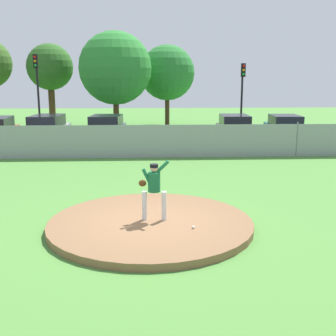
{
  "coord_description": "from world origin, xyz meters",
  "views": [
    {
      "loc": [
        -0.08,
        -10.54,
        3.83
      ],
      "look_at": [
        0.53,
        1.33,
        1.31
      ],
      "focal_mm": 45.14,
      "sensor_mm": 36.0,
      "label": 1
    }
  ],
  "objects_px": {
    "parked_car_charcoal": "(234,130)",
    "traffic_light_near": "(37,81)",
    "parked_car_teal": "(285,129)",
    "pitcher_youth": "(154,186)",
    "traffic_light_far": "(242,86)",
    "baseball": "(193,227)",
    "parked_car_silver": "(47,131)",
    "parked_car_slate": "(106,131)"
  },
  "relations": [
    {
      "from": "parked_car_silver",
      "to": "traffic_light_near",
      "type": "distance_m",
      "value": 5.34
    },
    {
      "from": "parked_car_charcoal",
      "to": "traffic_light_near",
      "type": "distance_m",
      "value": 13.59
    },
    {
      "from": "parked_car_teal",
      "to": "traffic_light_near",
      "type": "height_order",
      "value": "traffic_light_near"
    },
    {
      "from": "parked_car_slate",
      "to": "traffic_light_near",
      "type": "xyz_separation_m",
      "value": [
        -4.95,
        4.35,
        2.84
      ]
    },
    {
      "from": "parked_car_teal",
      "to": "parked_car_charcoal",
      "type": "distance_m",
      "value": 3.09
    },
    {
      "from": "parked_car_silver",
      "to": "traffic_light_near",
      "type": "bearing_deg",
      "value": 109.11
    },
    {
      "from": "parked_car_silver",
      "to": "parked_car_charcoal",
      "type": "bearing_deg",
      "value": 0.95
    },
    {
      "from": "pitcher_youth",
      "to": "traffic_light_far",
      "type": "distance_m",
      "value": 19.72
    },
    {
      "from": "parked_car_slate",
      "to": "traffic_light_far",
      "type": "relative_size",
      "value": 0.89
    },
    {
      "from": "baseball",
      "to": "traffic_light_far",
      "type": "relative_size",
      "value": 0.02
    },
    {
      "from": "pitcher_youth",
      "to": "traffic_light_far",
      "type": "relative_size",
      "value": 0.33
    },
    {
      "from": "baseball",
      "to": "parked_car_teal",
      "type": "height_order",
      "value": "parked_car_teal"
    },
    {
      "from": "traffic_light_near",
      "to": "pitcher_youth",
      "type": "bearing_deg",
      "value": -68.25
    },
    {
      "from": "parked_car_teal",
      "to": "parked_car_silver",
      "type": "xyz_separation_m",
      "value": [
        -14.25,
        -0.15,
        0.04
      ]
    },
    {
      "from": "traffic_light_far",
      "to": "pitcher_youth",
      "type": "bearing_deg",
      "value": -109.14
    },
    {
      "from": "parked_car_teal",
      "to": "parked_car_silver",
      "type": "height_order",
      "value": "parked_car_silver"
    },
    {
      "from": "parked_car_teal",
      "to": "traffic_light_near",
      "type": "bearing_deg",
      "value": 165.27
    },
    {
      "from": "parked_car_teal",
      "to": "parked_car_charcoal",
      "type": "relative_size",
      "value": 0.97
    },
    {
      "from": "baseball",
      "to": "pitcher_youth",
      "type": "bearing_deg",
      "value": 143.18
    },
    {
      "from": "pitcher_youth",
      "to": "parked_car_silver",
      "type": "distance_m",
      "value": 15.67
    },
    {
      "from": "baseball",
      "to": "traffic_light_far",
      "type": "height_order",
      "value": "traffic_light_far"
    },
    {
      "from": "pitcher_youth",
      "to": "parked_car_slate",
      "type": "distance_m",
      "value": 14.63
    },
    {
      "from": "parked_car_charcoal",
      "to": "parked_car_teal",
      "type": "bearing_deg",
      "value": -0.7
    },
    {
      "from": "baseball",
      "to": "parked_car_slate",
      "type": "height_order",
      "value": "parked_car_slate"
    },
    {
      "from": "parked_car_slate",
      "to": "traffic_light_far",
      "type": "bearing_deg",
      "value": 24.65
    },
    {
      "from": "traffic_light_near",
      "to": "parked_car_silver",
      "type": "bearing_deg",
      "value": -70.89
    },
    {
      "from": "parked_car_teal",
      "to": "parked_car_charcoal",
      "type": "height_order",
      "value": "parked_car_charcoal"
    },
    {
      "from": "parked_car_slate",
      "to": "traffic_light_near",
      "type": "bearing_deg",
      "value": 138.65
    },
    {
      "from": "pitcher_youth",
      "to": "traffic_light_near",
      "type": "relative_size",
      "value": 0.3
    },
    {
      "from": "parked_car_silver",
      "to": "parked_car_slate",
      "type": "bearing_deg",
      "value": -1.18
    },
    {
      "from": "parked_car_teal",
      "to": "parked_car_charcoal",
      "type": "xyz_separation_m",
      "value": [
        -3.09,
        0.04,
        0.0
      ]
    },
    {
      "from": "parked_car_slate",
      "to": "traffic_light_near",
      "type": "relative_size",
      "value": 0.8
    },
    {
      "from": "parked_car_charcoal",
      "to": "traffic_light_far",
      "type": "xyz_separation_m",
      "value": [
        1.27,
        3.86,
        2.51
      ]
    },
    {
      "from": "parked_car_slate",
      "to": "pitcher_youth",
      "type": "bearing_deg",
      "value": -80.02
    },
    {
      "from": "parked_car_teal",
      "to": "traffic_light_far",
      "type": "distance_m",
      "value": 4.98
    },
    {
      "from": "baseball",
      "to": "traffic_light_far",
      "type": "bearing_deg",
      "value": 74.15
    },
    {
      "from": "parked_car_silver",
      "to": "traffic_light_far",
      "type": "bearing_deg",
      "value": 18.02
    },
    {
      "from": "traffic_light_far",
      "to": "baseball",
      "type": "bearing_deg",
      "value": -105.85
    },
    {
      "from": "parked_car_teal",
      "to": "parked_car_silver",
      "type": "relative_size",
      "value": 0.88
    },
    {
      "from": "parked_car_silver",
      "to": "parked_car_teal",
      "type": "bearing_deg",
      "value": 0.59
    },
    {
      "from": "baseball",
      "to": "parked_car_teal",
      "type": "bearing_deg",
      "value": 64.6
    },
    {
      "from": "traffic_light_near",
      "to": "parked_car_teal",
      "type": "bearing_deg",
      "value": -14.73
    }
  ]
}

